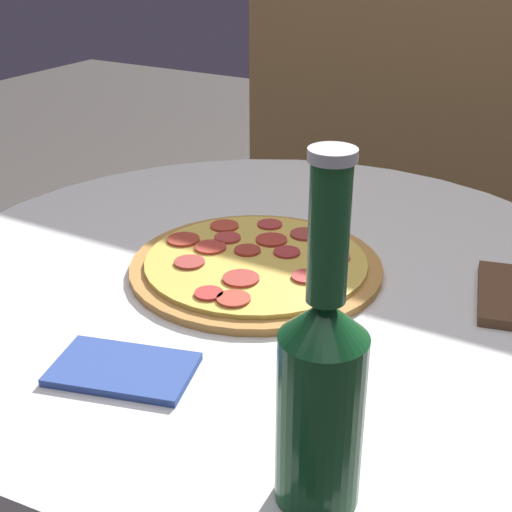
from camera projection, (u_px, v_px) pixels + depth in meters
name	position (u px, v px, depth m)	size (l,w,h in m)	color
table	(269.00, 392.00, 0.99)	(0.90, 0.90, 0.73)	silver
fence_panel	(479.00, 88.00, 1.67)	(1.23, 0.04, 1.53)	olive
pizza	(256.00, 264.00, 0.90)	(0.32, 0.32, 0.02)	#B77F3D
beer_bottle	(321.00, 389.00, 0.51)	(0.06, 0.06, 0.28)	#144C23
napkin	(123.00, 369.00, 0.70)	(0.15, 0.12, 0.01)	#334C99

